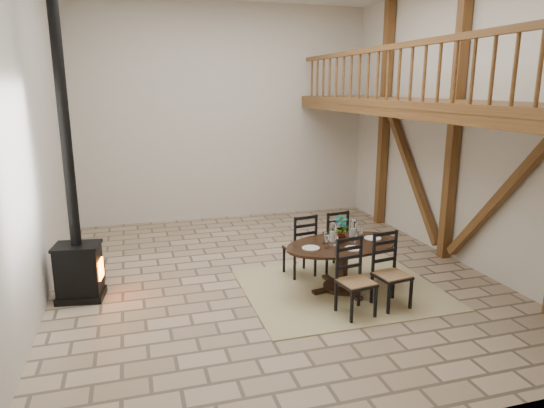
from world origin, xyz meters
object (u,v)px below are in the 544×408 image
object	(u,v)px
dining_table	(342,263)
log_stack	(80,281)
log_basket	(89,270)
wood_stove	(75,227)

from	to	relation	value
dining_table	log_stack	distance (m)	4.16
dining_table	log_basket	xyz separation A→B (m)	(-3.84, 1.51, -0.26)
dining_table	log_basket	world-z (taller)	dining_table
dining_table	log_stack	bearing A→B (deg)	153.94
wood_stove	log_basket	xyz separation A→B (m)	(0.07, 0.70, -0.94)
wood_stove	log_basket	distance (m)	1.18
wood_stove	log_stack	xyz separation A→B (m)	(-0.05, 0.42, -1.00)
dining_table	wood_stove	bearing A→B (deg)	159.55
dining_table	log_stack	size ratio (longest dim) A/B	4.48
log_stack	wood_stove	bearing A→B (deg)	-83.22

